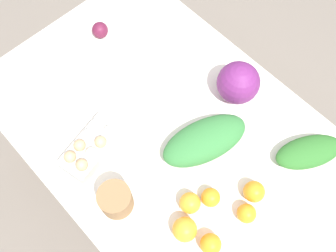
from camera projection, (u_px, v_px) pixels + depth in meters
name	position (u px, v px, depth m)	size (l,w,h in m)	color
ground_plane	(168.00, 180.00, 2.07)	(8.00, 8.00, 0.00)	#70665B
dining_table	(168.00, 137.00, 1.50)	(1.43, 0.95, 0.70)	silver
cabbage_purple	(238.00, 83.00, 1.42)	(0.16, 0.16, 0.16)	#6B2366
egg_carton	(92.00, 147.00, 1.35)	(0.17, 0.26, 0.09)	#B7B7B2
paper_bag	(116.00, 200.00, 1.26)	(0.11, 0.11, 0.11)	olive
greens_bunch_scallion	(205.00, 140.00, 1.36)	(0.33, 0.16, 0.10)	#337538
greens_bunch_chard	(309.00, 152.00, 1.35)	(0.25, 0.12, 0.07)	#2D6B28
beet_root	(100.00, 30.00, 1.58)	(0.07, 0.07, 0.07)	#5B1933
orange_0	(211.00, 197.00, 1.28)	(0.07, 0.07, 0.07)	orange
orange_1	(185.00, 229.00, 1.23)	(0.08, 0.08, 0.08)	orange
orange_2	(247.00, 213.00, 1.26)	(0.07, 0.07, 0.07)	orange
orange_3	(254.00, 192.00, 1.29)	(0.08, 0.08, 0.08)	orange
orange_4	(211.00, 244.00, 1.22)	(0.07, 0.07, 0.07)	orange
orange_5	(190.00, 203.00, 1.27)	(0.07, 0.07, 0.07)	orange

